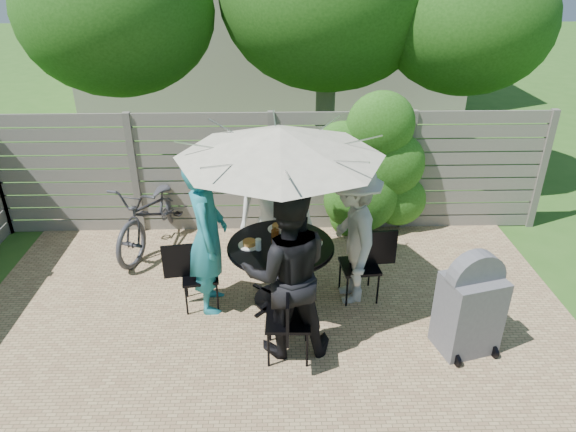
{
  "coord_description": "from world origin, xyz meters",
  "views": [
    {
      "loc": [
        0.05,
        -3.98,
        3.79
      ],
      "look_at": [
        0.19,
        1.35,
        1.06
      ],
      "focal_mm": 32.0,
      "sensor_mm": 36.0,
      "label": 1
    }
  ],
  "objects_px": {
    "chair_right": "(360,278)",
    "glass_front": "(292,250)",
    "person_front": "(287,273)",
    "person_right": "(352,235)",
    "bbq_grill": "(470,307)",
    "chair_back": "(276,243)",
    "plate_back": "(278,228)",
    "chair_left": "(200,287)",
    "plate_right": "(312,241)",
    "umbrella": "(280,142)",
    "patio_table": "(281,262)",
    "glass_right": "(302,234)",
    "person_left": "(207,237)",
    "plate_front": "(283,259)",
    "plate_left": "(249,244)",
    "person_back": "(276,202)",
    "chair_front": "(288,334)",
    "syrup_jug": "(275,236)",
    "coffee_cup": "(288,230)",
    "plate_extra": "(299,255)",
    "glass_left": "(258,245)",
    "bicycle": "(156,211)"
  },
  "relations": [
    {
      "from": "chair_front",
      "to": "plate_extra",
      "type": "distance_m",
      "value": 0.88
    },
    {
      "from": "chair_back",
      "to": "glass_front",
      "type": "height_order",
      "value": "glass_front"
    },
    {
      "from": "person_left",
      "to": "chair_left",
      "type": "bearing_deg",
      "value": 90.55
    },
    {
      "from": "person_left",
      "to": "plate_extra",
      "type": "distance_m",
      "value": 1.06
    },
    {
      "from": "chair_back",
      "to": "glass_left",
      "type": "distance_m",
      "value": 1.26
    },
    {
      "from": "bicycle",
      "to": "umbrella",
      "type": "bearing_deg",
      "value": -22.02
    },
    {
      "from": "person_front",
      "to": "chair_right",
      "type": "height_order",
      "value": "person_front"
    },
    {
      "from": "person_back",
      "to": "bbq_grill",
      "type": "bearing_deg",
      "value": -44.32
    },
    {
      "from": "person_front",
      "to": "plate_front",
      "type": "xyz_separation_m",
      "value": [
        -0.03,
        0.47,
        -0.12
      ]
    },
    {
      "from": "patio_table",
      "to": "plate_right",
      "type": "bearing_deg",
      "value": 3.59
    },
    {
      "from": "plate_back",
      "to": "glass_front",
      "type": "bearing_deg",
      "value": -76.8
    },
    {
      "from": "glass_right",
      "to": "syrup_jug",
      "type": "distance_m",
      "value": 0.32
    },
    {
      "from": "person_left",
      "to": "plate_front",
      "type": "distance_m",
      "value": 0.91
    },
    {
      "from": "chair_left",
      "to": "plate_right",
      "type": "relative_size",
      "value": 3.31
    },
    {
      "from": "umbrella",
      "to": "chair_back",
      "type": "bearing_deg",
      "value": 93.57
    },
    {
      "from": "chair_front",
      "to": "syrup_jug",
      "type": "bearing_deg",
      "value": 9.03
    },
    {
      "from": "chair_left",
      "to": "person_right",
      "type": "xyz_separation_m",
      "value": [
        1.79,
        0.11,
        0.62
      ]
    },
    {
      "from": "chair_left",
      "to": "person_front",
      "type": "xyz_separation_m",
      "value": [
        1.01,
        -0.77,
        0.69
      ]
    },
    {
      "from": "chair_right",
      "to": "glass_front",
      "type": "relative_size",
      "value": 6.48
    },
    {
      "from": "person_left",
      "to": "syrup_jug",
      "type": "height_order",
      "value": "person_left"
    },
    {
      "from": "patio_table",
      "to": "person_front",
      "type": "distance_m",
      "value": 0.92
    },
    {
      "from": "person_front",
      "to": "person_right",
      "type": "bearing_deg",
      "value": -135.0
    },
    {
      "from": "glass_right",
      "to": "bbq_grill",
      "type": "bearing_deg",
      "value": -30.85
    },
    {
      "from": "plate_back",
      "to": "glass_front",
      "type": "height_order",
      "value": "glass_front"
    },
    {
      "from": "bbq_grill",
      "to": "patio_table",
      "type": "bearing_deg",
      "value": 140.49
    },
    {
      "from": "person_front",
      "to": "person_right",
      "type": "xyz_separation_m",
      "value": [
        0.78,
        0.88,
        -0.07
      ]
    },
    {
      "from": "plate_front",
      "to": "bicycle",
      "type": "relative_size",
      "value": 0.13
    },
    {
      "from": "chair_left",
      "to": "plate_left",
      "type": "xyz_separation_m",
      "value": [
        0.6,
        0.04,
        0.57
      ]
    },
    {
      "from": "plate_front",
      "to": "plate_extra",
      "type": "xyz_separation_m",
      "value": [
        0.18,
        0.07,
        0.0
      ]
    },
    {
      "from": "person_left",
      "to": "glass_right",
      "type": "xyz_separation_m",
      "value": [
        1.08,
        0.17,
        -0.07
      ]
    },
    {
      "from": "glass_front",
      "to": "person_back",
      "type": "bearing_deg",
      "value": 99.09
    },
    {
      "from": "patio_table",
      "to": "plate_right",
      "type": "distance_m",
      "value": 0.45
    },
    {
      "from": "coffee_cup",
      "to": "bicycle",
      "type": "distance_m",
      "value": 2.25
    },
    {
      "from": "coffee_cup",
      "to": "plate_extra",
      "type": "bearing_deg",
      "value": -77.66
    },
    {
      "from": "glass_right",
      "to": "syrup_jug",
      "type": "height_order",
      "value": "syrup_jug"
    },
    {
      "from": "person_right",
      "to": "person_back",
      "type": "bearing_deg",
      "value": -135.0
    },
    {
      "from": "patio_table",
      "to": "glass_left",
      "type": "xyz_separation_m",
      "value": [
        -0.25,
        -0.12,
        0.31
      ]
    },
    {
      "from": "person_front",
      "to": "bbq_grill",
      "type": "distance_m",
      "value": 1.93
    },
    {
      "from": "chair_front",
      "to": "person_back",
      "type": "bearing_deg",
      "value": 5.69
    },
    {
      "from": "patio_table",
      "to": "chair_front",
      "type": "bearing_deg",
      "value": -86.5
    },
    {
      "from": "glass_front",
      "to": "chair_right",
      "type": "bearing_deg",
      "value": 20.42
    },
    {
      "from": "plate_front",
      "to": "syrup_jug",
      "type": "bearing_deg",
      "value": 101.92
    },
    {
      "from": "chair_right",
      "to": "glass_right",
      "type": "bearing_deg",
      "value": -10.72
    },
    {
      "from": "chair_left",
      "to": "patio_table",
      "type": "bearing_deg",
      "value": -5.04
    },
    {
      "from": "glass_front",
      "to": "plate_back",
      "type": "bearing_deg",
      "value": 103.2
    },
    {
      "from": "chair_left",
      "to": "glass_front",
      "type": "xyz_separation_m",
      "value": [
        1.08,
        -0.19,
        0.61
      ]
    },
    {
      "from": "person_right",
      "to": "bbq_grill",
      "type": "relative_size",
      "value": 1.48
    },
    {
      "from": "plate_front",
      "to": "chair_front",
      "type": "bearing_deg",
      "value": -86.56
    },
    {
      "from": "person_right",
      "to": "glass_right",
      "type": "relative_size",
      "value": 12.54
    },
    {
      "from": "plate_extra",
      "to": "syrup_jug",
      "type": "xyz_separation_m",
      "value": [
        -0.26,
        0.33,
        0.06
      ]
    }
  ]
}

